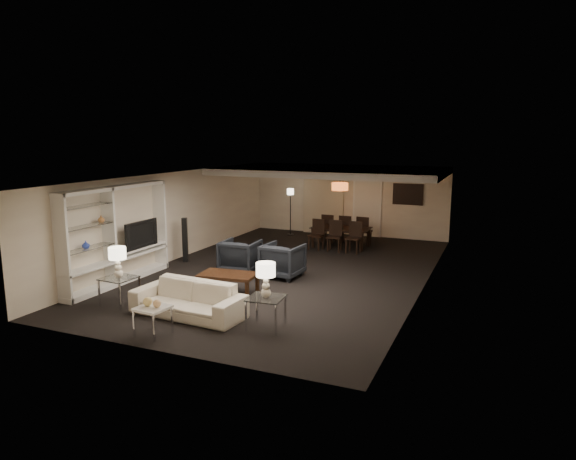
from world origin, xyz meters
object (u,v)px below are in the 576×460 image
(dining_table, at_px, (341,237))
(chair_fr, at_px, (364,230))
(coffee_table, at_px, (228,283))
(chair_nm, at_px, (334,236))
(sofa, at_px, (188,299))
(armchair_left, at_px, (240,256))
(floor_lamp, at_px, (290,212))
(chair_nr, at_px, (353,238))
(table_lamp_right, at_px, (266,280))
(table_lamp_left, at_px, (118,262))
(side_table_right, at_px, (266,313))
(marble_table, at_px, (153,321))
(chair_fl, at_px, (329,228))
(chair_fm, at_px, (347,229))
(armchair_right, at_px, (283,260))
(chair_nl, at_px, (316,235))
(pendant_light, at_px, (340,187))
(television, at_px, (138,234))
(vase_blue, at_px, (86,245))
(floor_speaker, at_px, (185,240))
(vase_amber, at_px, (101,219))
(side_table_left, at_px, (120,291))

(dining_table, relative_size, chair_fr, 1.92)
(coffee_table, distance_m, dining_table, 5.71)
(chair_nm, bearing_deg, sofa, -103.59)
(armchair_left, height_order, floor_lamp, floor_lamp)
(chair_nr, bearing_deg, table_lamp_right, -84.74)
(table_lamp_left, xyz_separation_m, chair_nm, (2.60, 6.58, -0.44))
(side_table_right, xyz_separation_m, marble_table, (-1.70, -1.10, -0.03))
(chair_fr, distance_m, floor_lamp, 2.96)
(armchair_left, distance_m, chair_fl, 4.67)
(marble_table, xyz_separation_m, chair_fr, (1.50, 8.98, 0.21))
(table_lamp_right, relative_size, chair_fm, 0.69)
(armchair_right, distance_m, chair_fl, 4.59)
(table_lamp_left, relative_size, chair_nl, 0.69)
(pendant_light, height_order, marble_table, pendant_light)
(armchair_right, bearing_deg, chair_nm, -91.20)
(side_table_right, xyz_separation_m, chair_fl, (-1.40, 7.88, 0.18))
(chair_nr, distance_m, floor_lamp, 3.48)
(television, height_order, chair_fl, television)
(sofa, relative_size, side_table_right, 3.64)
(armchair_left, distance_m, table_lamp_left, 3.51)
(floor_lamp, bearing_deg, table_lamp_left, -92.24)
(side_table_right, relative_size, chair_fm, 0.67)
(table_lamp_right, height_order, vase_blue, table_lamp_right)
(chair_nr, bearing_deg, coffee_table, -103.24)
(table_lamp_right, bearing_deg, chair_nl, 101.98)
(floor_speaker, relative_size, floor_lamp, 0.75)
(vase_amber, height_order, chair_nr, vase_amber)
(marble_table, bearing_deg, dining_table, 83.82)
(table_lamp_right, height_order, floor_lamp, floor_lamp)
(side_table_left, relative_size, vase_blue, 3.61)
(table_lamp_right, xyz_separation_m, chair_fl, (-1.40, 7.88, -0.44))
(side_table_left, xyz_separation_m, table_lamp_right, (3.40, 0.00, 0.62))
(sofa, xyz_separation_m, armchair_right, (0.60, 3.30, 0.09))
(floor_lamp, bearing_deg, floor_speaker, -103.94)
(pendant_light, xyz_separation_m, vase_blue, (-3.61, -7.09, -0.77))
(side_table_right, height_order, chair_fr, chair_fr)
(armchair_right, height_order, table_lamp_left, table_lamp_left)
(coffee_table, distance_m, vase_blue, 3.24)
(coffee_table, distance_m, side_table_right, 2.34)
(sofa, distance_m, side_table_left, 1.70)
(coffee_table, xyz_separation_m, floor_lamp, (-1.37, 6.92, 0.60))
(armchair_right, distance_m, floor_lamp, 5.59)
(sofa, distance_m, chair_nm, 6.65)
(vase_amber, bearing_deg, floor_lamp, 79.50)
(table_lamp_left, xyz_separation_m, chair_fl, (2.00, 7.88, -0.44))
(armchair_left, relative_size, chair_nr, 1.00)
(television, distance_m, chair_fr, 7.33)
(chair_fl, bearing_deg, armchair_left, 79.61)
(coffee_table, bearing_deg, marble_table, -90.00)
(armchair_right, height_order, chair_nl, chair_nl)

